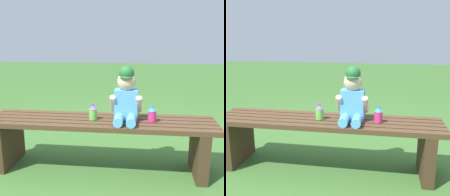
% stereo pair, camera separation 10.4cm
% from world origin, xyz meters
% --- Properties ---
extents(ground_plane, '(16.00, 16.00, 0.00)m').
position_xyz_m(ground_plane, '(0.00, 0.00, 0.00)').
color(ground_plane, '#3D6B2D').
extents(park_bench, '(1.72, 0.38, 0.40)m').
position_xyz_m(park_bench, '(0.00, 0.00, 0.28)').
color(park_bench, '#513823').
rests_on(park_bench, ground_plane).
extents(child_figure, '(0.23, 0.27, 0.40)m').
position_xyz_m(child_figure, '(0.20, 0.00, 0.58)').
color(child_figure, '#59A5E5').
rests_on(child_figure, park_bench).
extents(sippy_cup_left, '(0.06, 0.06, 0.12)m').
position_xyz_m(sippy_cup_left, '(-0.05, -0.01, 0.46)').
color(sippy_cup_left, '#66CC4C').
rests_on(sippy_cup_left, park_bench).
extents(sippy_cup_right, '(0.06, 0.06, 0.12)m').
position_xyz_m(sippy_cup_right, '(0.39, -0.01, 0.46)').
color(sippy_cup_right, '#E5337F').
rests_on(sippy_cup_right, park_bench).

